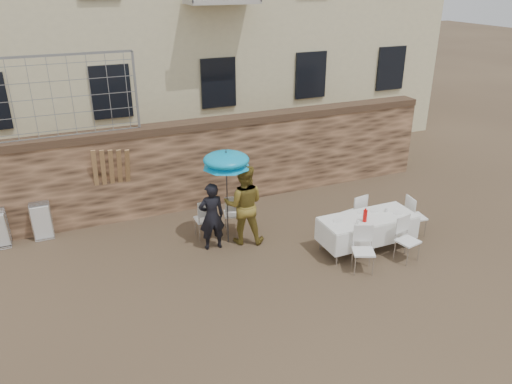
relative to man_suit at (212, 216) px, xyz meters
name	(u,v)px	position (x,y,z in m)	size (l,w,h in m)	color
ground	(283,312)	(0.43, -2.68, -0.77)	(80.00, 80.00, 0.00)	brown
stone_wall	(199,164)	(0.43, 2.32, 0.33)	(13.00, 0.50, 2.20)	brown
chain_link_fence	(62,97)	(-2.57, 2.32, 2.33)	(3.20, 0.06, 1.80)	gray
man_suit	(212,216)	(0.00, 0.00, 0.00)	(0.56, 0.37, 1.54)	black
woman_dress	(244,204)	(0.75, 0.00, 0.15)	(0.89, 0.70, 1.84)	#A98C33
umbrella	(226,163)	(0.40, 0.10, 1.14)	(1.03, 1.03, 2.03)	#3F3F44
couple_chair_left	(204,218)	(0.00, 0.55, -0.29)	(0.48, 0.48, 0.96)	white
couple_chair_right	(233,213)	(0.70, 0.55, -0.29)	(0.48, 0.48, 0.96)	white
banquet_table	(368,219)	(3.10, -1.34, -0.04)	(2.10, 0.85, 0.78)	white
soda_bottle	(365,216)	(2.90, -1.49, 0.13)	(0.09, 0.09, 0.26)	red
table_chair_front_left	(364,251)	(2.50, -2.09, -0.29)	(0.48, 0.48, 0.96)	white
table_chair_front_right	(408,240)	(3.60, -2.09, -0.29)	(0.48, 0.48, 0.96)	white
table_chair_back	(354,212)	(3.30, -0.54, -0.29)	(0.48, 0.48, 0.96)	white
table_chair_side	(416,216)	(4.50, -1.24, -0.29)	(0.48, 0.48, 0.96)	white
chair_stack_right	(42,218)	(-3.42, 2.02, -0.31)	(0.46, 0.40, 0.92)	white
wood_planks	(110,185)	(-1.82, 2.09, 0.23)	(0.70, 0.20, 2.00)	#A37749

